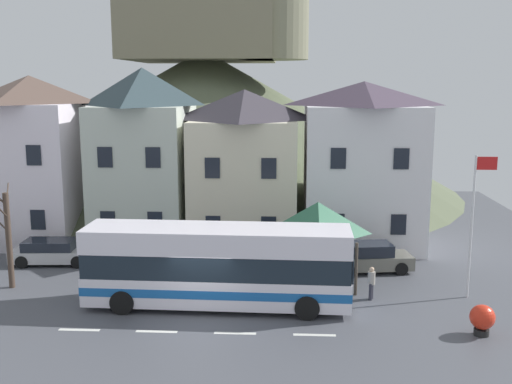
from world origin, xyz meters
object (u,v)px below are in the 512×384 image
(bare_tree_00, at_px, (8,237))
(townhouse_00, at_px, (34,159))
(townhouse_02, at_px, (245,168))
(public_bench, at_px, (352,262))
(townhouse_03, at_px, (362,164))
(parked_car_02, at_px, (369,258))
(flagpole, at_px, (474,215))
(hilltop_castle, at_px, (205,116))
(pedestrian_01, at_px, (371,282))
(townhouse_01, at_px, (145,156))
(bus_shelter, at_px, (318,218))
(parked_car_01, at_px, (53,252))
(transit_bus, at_px, (218,267))
(harbour_buoy, at_px, (482,318))
(pedestrian_00, at_px, (324,270))

(bare_tree_00, bearing_deg, townhouse_00, 105.01)
(townhouse_02, distance_m, public_bench, 8.72)
(townhouse_03, bearing_deg, townhouse_00, 179.49)
(parked_car_02, xyz_separation_m, flagpole, (3.92, -3.59, 3.01))
(townhouse_03, relative_size, hilltop_castle, 0.22)
(parked_car_02, xyz_separation_m, pedestrian_01, (-0.45, -4.10, 0.12))
(townhouse_02, bearing_deg, public_bench, -41.96)
(townhouse_01, height_order, bus_shelter, townhouse_01)
(flagpole, height_order, bare_tree_00, flagpole)
(townhouse_00, bearing_deg, parked_car_01, -60.32)
(townhouse_02, distance_m, parked_car_01, 11.43)
(townhouse_01, relative_size, parked_car_02, 2.41)
(bus_shelter, xyz_separation_m, flagpole, (6.64, -1.67, 0.58))
(parked_car_02, bearing_deg, public_bench, -176.88)
(townhouse_01, xyz_separation_m, townhouse_03, (12.71, -0.27, -0.39))
(townhouse_01, distance_m, hilltop_castle, 16.98)
(bus_shelter, distance_m, bare_tree_00, 14.24)
(parked_car_02, xyz_separation_m, public_bench, (-0.88, -0.17, -0.22))
(pedestrian_01, bearing_deg, transit_bus, -170.04)
(pedestrian_01, relative_size, harbour_buoy, 1.24)
(hilltop_castle, bearing_deg, townhouse_01, -94.30)
(townhouse_02, relative_size, flagpole, 1.42)
(hilltop_castle, xyz_separation_m, parked_car_01, (-5.03, -22.02, -5.83))
(pedestrian_00, bearing_deg, transit_bus, -153.56)
(townhouse_01, distance_m, pedestrian_01, 16.07)
(bus_shelter, xyz_separation_m, pedestrian_00, (0.27, -1.05, -2.20))
(public_bench, xyz_separation_m, harbour_buoy, (4.06, -7.53, 0.19))
(pedestrian_00, bearing_deg, flagpole, -5.57)
(pedestrian_01, bearing_deg, pedestrian_00, 150.47)
(townhouse_00, relative_size, bus_shelter, 2.51)
(townhouse_02, bearing_deg, parked_car_02, -37.04)
(bus_shelter, relative_size, parked_car_02, 0.92)
(hilltop_castle, bearing_deg, townhouse_03, -56.28)
(pedestrian_01, bearing_deg, bus_shelter, 136.09)
(transit_bus, xyz_separation_m, flagpole, (10.96, 1.66, 1.97))
(pedestrian_01, bearing_deg, parked_car_01, 164.24)
(public_bench, distance_m, flagpole, 6.72)
(townhouse_01, bearing_deg, townhouse_00, -179.19)
(pedestrian_00, distance_m, flagpole, 6.97)
(townhouse_01, xyz_separation_m, parked_car_01, (-3.77, -5.14, -4.47))
(townhouse_01, bearing_deg, harbour_buoy, -40.01)
(townhouse_01, height_order, parked_car_01, townhouse_01)
(public_bench, bearing_deg, parked_car_02, 11.00)
(pedestrian_00, bearing_deg, townhouse_03, 72.68)
(townhouse_00, distance_m, townhouse_01, 6.65)
(parked_car_01, height_order, flagpole, flagpole)
(transit_bus, bearing_deg, parked_car_01, 150.30)
(townhouse_03, bearing_deg, flagpole, -66.79)
(townhouse_00, distance_m, transit_bus, 16.52)
(parked_car_01, xyz_separation_m, parked_car_02, (16.35, -0.39, 0.07))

